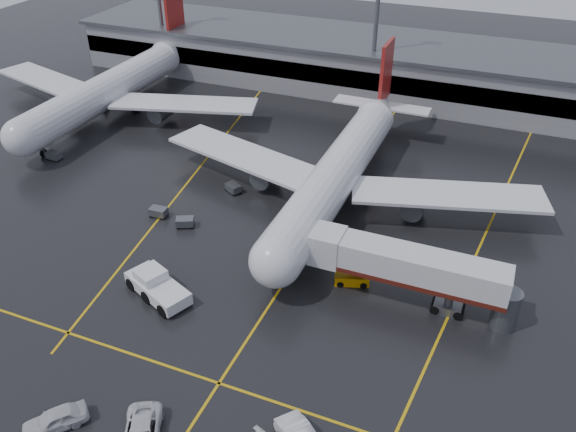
% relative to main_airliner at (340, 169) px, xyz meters
% --- Properties ---
extents(ground, '(220.00, 220.00, 0.00)m').
position_rel_main_airliner_xyz_m(ground, '(0.00, -9.70, -4.21)').
color(ground, black).
rests_on(ground, ground).
extents(apron_line_centre, '(0.25, 90.00, 0.02)m').
position_rel_main_airliner_xyz_m(apron_line_centre, '(0.00, -9.70, -4.20)').
color(apron_line_centre, gold).
rests_on(apron_line_centre, ground).
extents(apron_line_stop, '(60.00, 0.25, 0.02)m').
position_rel_main_airliner_xyz_m(apron_line_stop, '(0.00, -31.70, -4.20)').
color(apron_line_stop, gold).
rests_on(apron_line_stop, ground).
extents(apron_line_left, '(9.99, 69.35, 0.02)m').
position_rel_main_airliner_xyz_m(apron_line_left, '(-20.00, 0.30, -4.20)').
color(apron_line_left, gold).
rests_on(apron_line_left, ground).
extents(apron_line_right, '(7.57, 69.64, 0.02)m').
position_rel_main_airliner_xyz_m(apron_line_right, '(18.00, 0.30, -4.20)').
color(apron_line_right, gold).
rests_on(apron_line_right, ground).
extents(terminal, '(122.00, 19.00, 8.60)m').
position_rel_main_airliner_xyz_m(terminal, '(0.00, 38.23, 0.11)').
color(terminal, gray).
rests_on(terminal, ground).
extents(light_mast_mid, '(3.00, 1.20, 25.45)m').
position_rel_main_airliner_xyz_m(light_mast_mid, '(-5.00, 32.30, 10.27)').
color(light_mast_mid, '#595B60').
rests_on(light_mast_mid, ground).
extents(main_airliner, '(48.80, 45.60, 14.10)m').
position_rel_main_airliner_xyz_m(main_airliner, '(0.00, 0.00, 0.00)').
color(main_airliner, silver).
rests_on(main_airliner, ground).
extents(second_airliner, '(48.80, 45.60, 14.10)m').
position_rel_main_airliner_xyz_m(second_airliner, '(-42.00, 12.00, 0.00)').
color(second_airliner, silver).
rests_on(second_airliner, ground).
extents(jet_bridge, '(19.90, 3.40, 6.05)m').
position_rel_main_airliner_xyz_m(jet_bridge, '(11.87, -15.70, -0.28)').
color(jet_bridge, silver).
rests_on(jet_bridge, ground).
extents(pushback_tractor, '(7.92, 5.60, 2.63)m').
position_rel_main_airliner_xyz_m(pushback_tractor, '(-10.86, -24.03, -3.16)').
color(pushback_tractor, silver).
rests_on(pushback_tractor, ground).
extents(belt_loader, '(3.74, 2.49, 2.19)m').
position_rel_main_airliner_xyz_m(belt_loader, '(6.34, -15.07, -3.67)').
color(belt_loader, '#D08A04').
rests_on(belt_loader, ground).
extents(service_van_d, '(4.61, 4.99, 1.66)m').
position_rel_main_airliner_xyz_m(service_van_d, '(-9.53, -40.19, -3.38)').
color(service_van_d, silver).
rests_on(service_van_d, ground).
extents(baggage_cart_a, '(2.36, 2.02, 1.12)m').
position_rel_main_airliner_xyz_m(baggage_cart_a, '(-14.48, -12.56, -3.58)').
color(baggage_cart_a, '#595B60').
rests_on(baggage_cart_a, ground).
extents(baggage_cart_b, '(2.08, 1.42, 1.12)m').
position_rel_main_airliner_xyz_m(baggage_cart_b, '(-18.52, -11.85, -3.58)').
color(baggage_cart_b, '#595B60').
rests_on(baggage_cart_b, ground).
extents(baggage_cart_c, '(2.38, 2.10, 1.12)m').
position_rel_main_airliner_xyz_m(baggage_cart_c, '(-12.84, -3.48, -3.58)').
color(baggage_cart_c, '#595B60').
rests_on(baggage_cart_c, ground).
extents(baggage_cart_d, '(2.23, 1.70, 1.12)m').
position_rel_main_airliner_xyz_m(baggage_cart_d, '(-46.05, -0.19, -3.58)').
color(baggage_cart_d, '#595B60').
rests_on(baggage_cart_d, ground).
extents(baggage_cart_e, '(2.06, 1.40, 1.12)m').
position_rel_main_airliner_xyz_m(baggage_cart_e, '(-39.91, -4.94, -3.58)').
color(baggage_cart_e, '#595B60').
rests_on(baggage_cart_e, ground).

